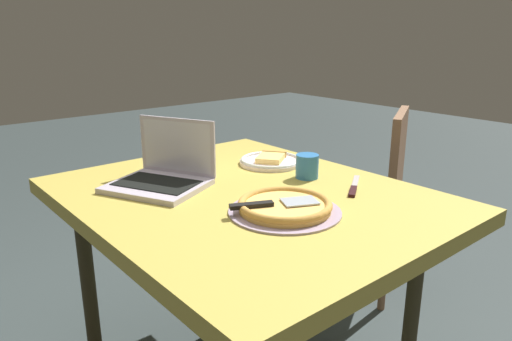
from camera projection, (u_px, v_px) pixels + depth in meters
The scene contains 7 objects.
dining_table at pixel (246, 213), 1.51m from camera, with size 1.19×0.96×0.77m.
laptop at pixel (163, 174), 1.55m from camera, with size 0.37×0.35×0.21m.
pizza_plate at pixel (271, 160), 1.81m from camera, with size 0.24×0.24×0.04m.
pizza_tray at pixel (285, 206), 1.33m from camera, with size 0.32×0.32×0.04m.
table_knife at pixel (354, 188), 1.53m from camera, with size 0.14×0.20×0.01m.
drink_cup at pixel (307, 166), 1.63m from camera, with size 0.08×0.08×0.08m.
chair_near at pixel (370, 191), 2.30m from camera, with size 0.58×0.58×0.90m.
Camera 1 is at (1.10, -0.88, 1.27)m, focal length 33.26 mm.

